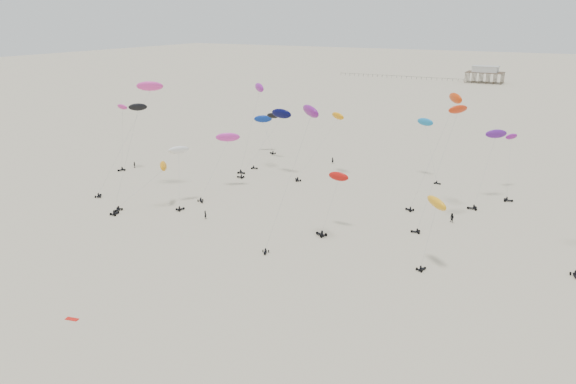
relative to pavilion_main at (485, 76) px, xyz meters
The scene contains 27 objects.
ground_plane 150.39m from the pavilion_main, 86.19° to the right, with size 900.00×900.00×0.00m, color beige.
pavilion_main is the anchor object (origin of this frame).
pier_fence 52.11m from the pavilion_main, behind, with size 80.20×0.20×1.50m.
rig_1 271.08m from the pavilion_main, 94.60° to the right, with size 6.49×7.59×22.53m.
rig_2 260.14m from the pavilion_main, 86.01° to the right, with size 4.21×7.59×11.16m.
rig_3 250.57m from the pavilion_main, 100.88° to the right, with size 3.90×4.41×17.34m.
rig_4 268.79m from the pavilion_main, 86.46° to the right, with size 8.02×11.59×25.21m.
rig_5 261.28m from the pavilion_main, 93.72° to the right, with size 6.52×8.24×12.75m.
rig_6 247.45m from the pavilion_main, 93.39° to the right, with size 6.03×16.12×16.18m.
rig_7 221.01m from the pavilion_main, 94.94° to the right, with size 4.42×14.17×16.67m.
rig_8 225.42m from the pavilion_main, 89.58° to the right, with size 9.34×14.21×18.03m.
rig_9 230.82m from the pavilion_main, 79.90° to the right, with size 5.22×12.88×16.59m.
rig_10 239.82m from the pavilion_main, 82.08° to the right, with size 9.42×9.30×24.36m.
rig_11 223.61m from the pavilion_main, 78.74° to the right, with size 4.75×13.45×15.45m.
rig_12 247.60m from the pavilion_main, 81.79° to the right, with size 6.48×13.94×23.79m.
rig_13 230.86m from the pavilion_main, 92.51° to the right, with size 10.86×10.78×18.14m.
rig_14 216.44m from the pavilion_main, 83.81° to the right, with size 8.88×8.06×15.36m.
rig_15 257.49m from the pavilion_main, 96.79° to the right, with size 10.35×16.27×26.35m.
rig_16 269.40m from the pavilion_main, 81.73° to the right, with size 5.26×6.30×12.06m.
rig_17 212.45m from the pavilion_main, 96.94° to the right, with size 8.28×5.24×10.93m.
rig_18 230.46m from the pavilion_main, 94.20° to the right, with size 5.56×9.43×22.53m.
rig_19 265.69m from the pavilion_main, 94.43° to the right, with size 9.03×11.25×12.22m.
spectator_0 266.10m from the pavilion_main, 91.42° to the right, with size 0.73×0.50×2.00m, color black.
spectator_1 247.52m from the pavilion_main, 81.37° to the right, with size 1.08×0.63×2.21m, color black.
spectator_2 247.83m from the pavilion_main, 100.82° to the right, with size 1.11×0.60×1.88m, color black.
spectator_3 214.19m from the pavilion_main, 90.56° to the right, with size 0.73×0.50×2.00m, color black.
grounded_kite_b 305.99m from the pavilion_main, 89.83° to the right, with size 1.80×0.70×0.07m, color red.
Camera 1 is at (48.02, -0.52, 39.08)m, focal length 35.00 mm.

